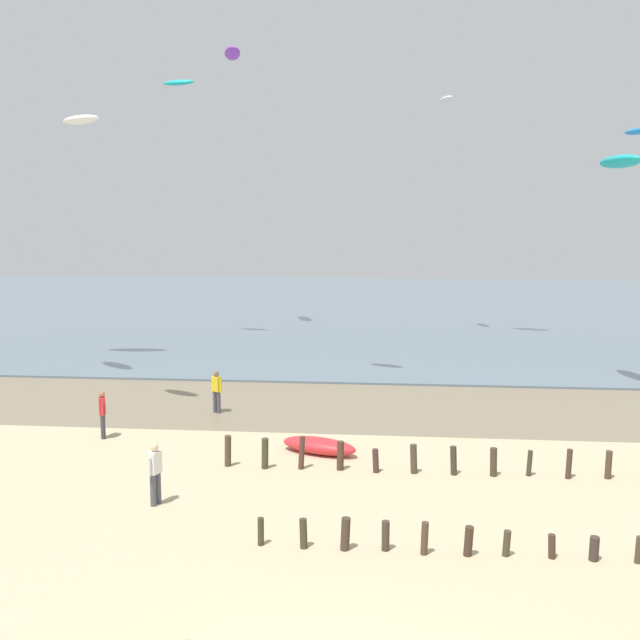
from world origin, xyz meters
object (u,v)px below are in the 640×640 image
object	(u,v)px
kite_aloft_9	(446,99)
person_right_flank	(102,413)
kite_aloft_4	(179,83)
person_far_down_beach	(217,390)
person_mid_beach	(155,472)
kite_aloft_3	(81,120)
kite_aloft_10	(620,162)
grounded_kite	(319,446)
kite_aloft_0	(232,53)

from	to	relation	value
kite_aloft_9	person_right_flank	bearing A→B (deg)	137.82
kite_aloft_4	kite_aloft_9	world-z (taller)	kite_aloft_4
person_right_flank	person_far_down_beach	bearing A→B (deg)	50.02
person_mid_beach	person_right_flank	size ratio (longest dim) A/B	1.00
kite_aloft_3	kite_aloft_10	bearing A→B (deg)	-134.64
person_far_down_beach	kite_aloft_3	xyz separation A→B (m)	(-4.98, -0.49, 10.61)
person_far_down_beach	kite_aloft_4	size ratio (longest dim) A/B	0.80
person_far_down_beach	grounded_kite	world-z (taller)	person_far_down_beach
kite_aloft_4	person_right_flank	bearing A→B (deg)	-69.63
person_right_flank	kite_aloft_3	size ratio (longest dim) A/B	0.82
person_far_down_beach	kite_aloft_0	world-z (taller)	kite_aloft_0
grounded_kite	kite_aloft_4	bearing A→B (deg)	-43.78
grounded_kite	kite_aloft_0	xyz separation A→B (m)	(-8.73, 27.54, 19.07)
kite_aloft_3	kite_aloft_4	distance (m)	18.64
person_right_flank	kite_aloft_3	xyz separation A→B (m)	(-1.79, 3.31, 10.61)
kite_aloft_3	person_right_flank	bearing A→B (deg)	148.98
kite_aloft_9	kite_aloft_10	bearing A→B (deg)	-172.23
person_mid_beach	kite_aloft_3	xyz separation A→B (m)	(-5.63, 9.07, 10.61)
grounded_kite	person_right_flank	bearing A→B (deg)	12.71
person_mid_beach	person_far_down_beach	xyz separation A→B (m)	(-0.65, 9.56, 0.00)
person_far_down_beach	kite_aloft_10	world-z (taller)	kite_aloft_10
person_right_flank	kite_aloft_4	xyz separation A→B (m)	(-3.21, 21.25, 15.49)
kite_aloft_3	kite_aloft_10	distance (m)	22.59
person_right_flank	grounded_kite	bearing A→B (deg)	-7.15
kite_aloft_9	kite_aloft_10	size ratio (longest dim) A/B	0.67
person_far_down_beach	kite_aloft_9	world-z (taller)	kite_aloft_9
kite_aloft_4	kite_aloft_10	size ratio (longest dim) A/B	0.69
kite_aloft_4	kite_aloft_10	distance (m)	26.95
person_right_flank	grounded_kite	xyz separation A→B (m)	(7.81, -0.98, -0.66)
person_right_flank	kite_aloft_0	world-z (taller)	kite_aloft_0
person_right_flank	kite_aloft_3	bearing A→B (deg)	118.34
kite_aloft_3	kite_aloft_4	xyz separation A→B (m)	(-1.42, 17.93, 4.88)
kite_aloft_10	kite_aloft_9	bearing A→B (deg)	9.38
grounded_kite	kite_aloft_0	size ratio (longest dim) A/B	0.80
kite_aloft_0	kite_aloft_9	world-z (taller)	kite_aloft_0
person_far_down_beach	grounded_kite	bearing A→B (deg)	-45.99
kite_aloft_3	kite_aloft_9	distance (m)	27.13
kite_aloft_0	kite_aloft_10	world-z (taller)	kite_aloft_0
kite_aloft_4	kite_aloft_10	xyz separation A→B (m)	(23.23, -12.20, -6.13)
person_right_flank	grounded_kite	size ratio (longest dim) A/B	0.65
grounded_kite	kite_aloft_9	size ratio (longest dim) A/B	1.26
person_far_down_beach	kite_aloft_4	world-z (taller)	kite_aloft_4
person_far_down_beach	grounded_kite	distance (m)	6.68
kite_aloft_3	kite_aloft_9	world-z (taller)	kite_aloft_9
kite_aloft_3	kite_aloft_9	size ratio (longest dim) A/B	1.00
kite_aloft_0	person_right_flank	bearing A→B (deg)	163.90
grounded_kite	kite_aloft_4	distance (m)	29.60
person_right_flank	person_mid_beach	bearing A→B (deg)	-56.25
person_far_down_beach	kite_aloft_10	xyz separation A→B (m)	(16.84, 5.24, 9.36)
kite_aloft_0	kite_aloft_10	bearing A→B (deg)	-147.98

